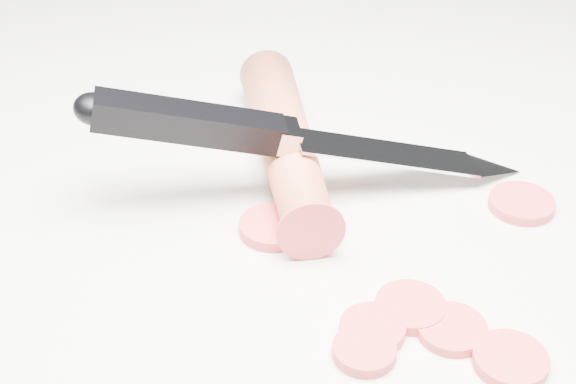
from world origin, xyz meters
name	(u,v)px	position (x,y,z in m)	size (l,w,h in m)	color
ground	(357,226)	(0.00, 0.00, 0.00)	(2.40, 2.40, 0.00)	silver
carrot	(285,141)	(-0.01, 0.07, 0.02)	(0.03, 0.03, 0.19)	#DC5937
carrot_slice_0	(451,329)	(0.00, -0.10, 0.00)	(0.03, 0.03, 0.01)	red
carrot_slice_1	(364,351)	(-0.04, -0.09, 0.00)	(0.03, 0.03, 0.01)	red
carrot_slice_2	(410,307)	(-0.01, -0.07, 0.00)	(0.04, 0.04, 0.01)	red
carrot_slice_3	(510,360)	(0.02, -0.12, 0.00)	(0.04, 0.04, 0.01)	red
carrot_slice_4	(521,203)	(0.10, -0.02, 0.00)	(0.04, 0.04, 0.01)	red
carrot_slice_5	(274,227)	(-0.05, 0.01, 0.00)	(0.04, 0.04, 0.01)	red
carrot_slice_6	(372,329)	(-0.03, -0.08, 0.00)	(0.03, 0.03, 0.01)	red
kitchen_knife	(313,134)	(-0.01, 0.05, 0.04)	(0.27, 0.10, 0.08)	#B8BBBF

